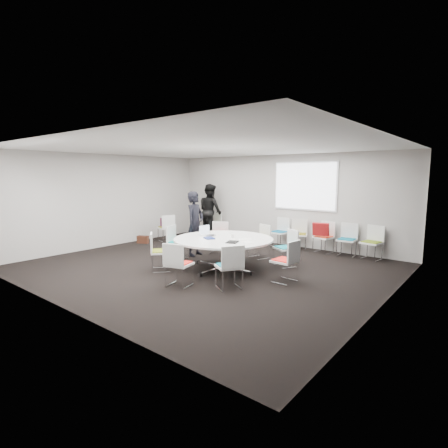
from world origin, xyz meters
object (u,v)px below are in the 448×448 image
Objects in this scene: chair_ring_a at (285,269)px; person_main at (195,224)px; chair_spare_left at (166,233)px; maroon_bag at (166,222)px; cup at (233,236)px; chair_ring_b at (286,255)px; person_back at (210,211)px; chair_ring_f at (161,259)px; chair_ring_e at (178,249)px; chair_back_b at (299,240)px; brown_bag at (143,240)px; chair_person_back at (214,229)px; chair_ring_c at (259,248)px; chair_ring_g at (179,273)px; chair_ring_d at (218,244)px; laptop at (212,236)px; chair_back_c at (324,243)px; chair_back_d at (347,246)px; conference_table at (223,246)px; chair_back_a at (279,238)px; chair_back_e at (371,249)px; chair_ring_h at (229,275)px.

chair_ring_a is 0.50× the size of person_main.
chair_spare_left is 2.20× the size of maroon_bag.
person_main is 19.38× the size of cup.
chair_ring_a is 1.28m from chair_ring_b.
person_back is (-3.99, 1.83, 0.66)m from chair_ring_b.
chair_ring_e is at bearing 156.85° from chair_ring_f.
chair_ring_b is 2.06m from chair_back_b.
maroon_bag is at bearing 57.35° from person_main.
brown_bag is at bearing 4.21° from chair_back_b.
person_main reaches higher than chair_person_back.
chair_ring_c is at bearing -72.26° from person_main.
chair_ring_c is at bearing -74.22° from chair_spare_left.
chair_ring_d is at bearing 100.32° from chair_ring_g.
laptop is at bearing 92.97° from chair_ring_c.
cup is (-1.00, -2.91, 0.50)m from chair_back_c.
person_back reaches higher than chair_back_b.
chair_back_c and chair_spare_left have the same top height.
person_back is at bearing 13.74° from chair_back_c.
chair_back_b is (-0.64, 1.95, 0.00)m from chair_ring_b.
chair_back_d is 6.20m from brown_bag.
person_back is (-1.49, 2.34, 0.07)m from person_main.
person_back reaches higher than person_main.
conference_table is at bearing 73.56° from chair_ring_e.
person_back is at bearing -21.40° from chair_back_b.
cup is (0.40, -2.88, 0.50)m from chair_back_a.
chair_ring_e and chair_back_b have the same top height.
maroon_bag is (-3.68, 1.52, 0.07)m from conference_table.
brown_bag is (-2.50, 0.18, -0.75)m from person_main.
chair_ring_a is 5.50m from person_back.
chair_back_c is (1.07, 1.67, 0.00)m from chair_ring_c.
chair_ring_f reaches higher than conference_table.
laptop is (-1.39, -1.10, 0.47)m from chair_ring_b.
chair_ring_f is 1.80m from person_main.
chair_back_e is 4.19m from laptop.
chair_back_d is 4.74m from chair_person_back.
chair_ring_a is 5.55m from chair_person_back.
chair_back_b is at bearing 13.54° from chair_back_c.
chair_ring_c is (-1.56, 1.43, 0.00)m from chair_ring_a.
chair_ring_f and chair_back_e have the same top height.
chair_ring_g is at bearing -85.42° from conference_table.
chair_ring_a and chair_ring_h have the same top height.
chair_ring_a is at bearing 128.32° from chair_back_a.
chair_back_e is 0.47× the size of person_back.
person_back reaches higher than chair_back_d.
chair_ring_c is 1.00× the size of chair_spare_left.
laptop is (-1.37, 1.07, 0.47)m from chair_ring_h.
chair_back_a is 2.05m from chair_back_d.
chair_spare_left is (-2.65, 2.54, 0.00)m from chair_ring_f.
maroon_bag is at bearing 30.94° from chair_back_a.
brown_bag is at bearing 28.83° from chair_ring_c.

